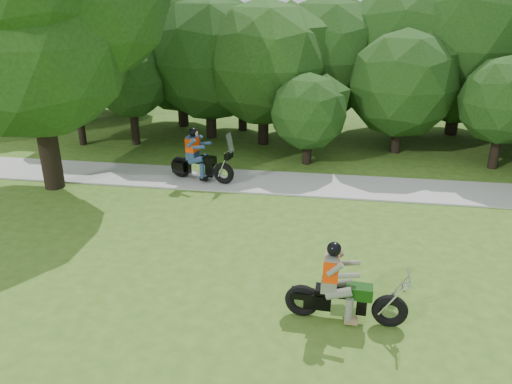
{
  "coord_description": "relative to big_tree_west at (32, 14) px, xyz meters",
  "views": [
    {
      "loc": [
        -1.01,
        -8.62,
        6.65
      ],
      "look_at": [
        -2.9,
        3.89,
        1.36
      ],
      "focal_mm": 35.0,
      "sensor_mm": 36.0,
      "label": 1
    }
  ],
  "objects": [
    {
      "name": "touring_motorcycle",
      "position": [
        4.92,
        0.95,
        -4.99
      ],
      "size": [
        2.51,
        1.17,
        1.94
      ],
      "rotation": [
        0.0,
        0.0,
        -0.24
      ],
      "color": "black",
      "rests_on": "walkway"
    },
    {
      "name": "chopper_motorcycle",
      "position": [
        9.95,
        -6.5,
        -5.07
      ],
      "size": [
        2.59,
        0.69,
        1.85
      ],
      "rotation": [
        0.0,
        0.0,
        -0.05
      ],
      "color": "black",
      "rests_on": "ground"
    },
    {
      "name": "tree_line",
      "position": [
        11.8,
        8.01,
        -2.04
      ],
      "size": [
        38.76,
        12.19,
        7.91
      ],
      "color": "black",
      "rests_on": "ground"
    },
    {
      "name": "walkway",
      "position": [
        10.54,
        1.15,
        -5.73
      ],
      "size": [
        60.0,
        2.2,
        0.06
      ],
      "primitive_type": "cube",
      "color": "#ACACA6",
      "rests_on": "ground"
    },
    {
      "name": "big_tree_west",
      "position": [
        0.0,
        0.0,
        0.0
      ],
      "size": [
        8.64,
        6.56,
        9.96
      ],
      "color": "black",
      "rests_on": "ground"
    },
    {
      "name": "ground",
      "position": [
        10.54,
        -6.85,
        -5.76
      ],
      "size": [
        100.0,
        100.0,
        0.0
      ],
      "primitive_type": "plane",
      "color": "#3C601B",
      "rests_on": "ground"
    }
  ]
}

